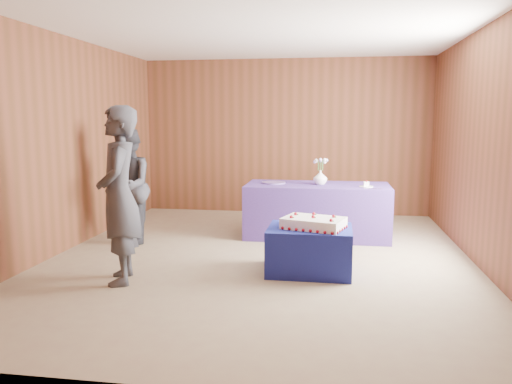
% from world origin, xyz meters
% --- Properties ---
extents(ground, '(6.00, 6.00, 0.00)m').
position_xyz_m(ground, '(0.00, 0.00, 0.00)').
color(ground, gray).
rests_on(ground, ground).
extents(room_shell, '(5.04, 6.04, 2.72)m').
position_xyz_m(room_shell, '(0.00, 0.00, 1.80)').
color(room_shell, brown).
rests_on(room_shell, ground).
extents(cake_table, '(0.90, 0.71, 0.50)m').
position_xyz_m(cake_table, '(0.62, -0.48, 0.25)').
color(cake_table, navy).
rests_on(cake_table, ground).
extents(serving_table, '(2.00, 0.90, 0.75)m').
position_xyz_m(serving_table, '(0.64, 1.22, 0.38)').
color(serving_table, '#4C3085').
rests_on(serving_table, ground).
extents(sheet_cake, '(0.76, 0.62, 0.15)m').
position_xyz_m(sheet_cake, '(0.66, -0.51, 0.56)').
color(sheet_cake, white).
rests_on(sheet_cake, cake_table).
extents(vase, '(0.23, 0.23, 0.20)m').
position_xyz_m(vase, '(0.67, 1.21, 0.85)').
color(vase, white).
rests_on(vase, serving_table).
extents(flower_spray, '(0.21, 0.21, 0.16)m').
position_xyz_m(flower_spray, '(0.67, 1.21, 1.08)').
color(flower_spray, '#2D722E').
rests_on(flower_spray, vase).
extents(platter, '(0.38, 0.38, 0.02)m').
position_xyz_m(platter, '(0.01, 1.23, 0.76)').
color(platter, '#694F9E').
rests_on(platter, serving_table).
extents(plate, '(0.24, 0.24, 0.01)m').
position_xyz_m(plate, '(1.30, 1.05, 0.76)').
color(plate, silver).
rests_on(plate, serving_table).
extents(cake_slice, '(0.08, 0.07, 0.08)m').
position_xyz_m(cake_slice, '(1.30, 1.05, 0.79)').
color(cake_slice, white).
rests_on(cake_slice, plate).
extents(knife, '(0.26, 0.07, 0.00)m').
position_xyz_m(knife, '(1.38, 0.89, 0.75)').
color(knife, '#B0B0B4').
rests_on(knife, serving_table).
extents(guest_left, '(0.63, 0.76, 1.80)m').
position_xyz_m(guest_left, '(-1.28, -1.09, 0.90)').
color(guest_left, '#373841').
rests_on(guest_left, ground).
extents(guest_right, '(0.84, 0.93, 1.55)m').
position_xyz_m(guest_right, '(-1.84, 0.41, 0.78)').
color(guest_right, '#363741').
rests_on(guest_right, ground).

